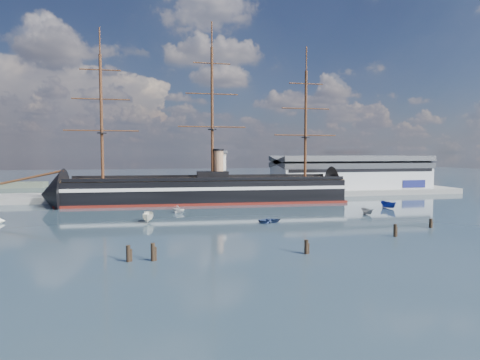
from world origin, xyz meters
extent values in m
plane|color=#1B2E3A|center=(0.00, 40.00, 0.00)|extent=(600.00, 600.00, 0.00)
cube|color=slate|center=(10.00, 76.00, 0.00)|extent=(180.00, 18.00, 2.00)
cube|color=#B7BABC|center=(58.00, 80.00, 7.00)|extent=(62.00, 20.00, 10.00)
cube|color=#3F4247|center=(58.00, 80.00, 12.60)|extent=(63.00, 21.00, 2.00)
cube|color=silver|center=(3.00, 73.00, 9.00)|extent=(4.00, 4.00, 14.00)
cube|color=#3F4247|center=(3.00, 73.00, 16.50)|extent=(5.00, 5.00, 1.00)
cube|color=black|center=(-3.51, 60.00, 4.00)|extent=(88.82, 21.43, 7.00)
cube|color=silver|center=(-3.51, 60.00, 5.20)|extent=(90.83, 21.80, 1.00)
cube|color=#5C1710|center=(-3.51, 60.00, 0.35)|extent=(90.83, 21.76, 0.90)
cone|color=black|center=(-50.01, 60.00, 3.70)|extent=(14.95, 16.52, 15.68)
cone|color=black|center=(42.99, 60.00, 3.70)|extent=(11.95, 16.33, 15.68)
cube|color=brown|center=(-3.51, 60.00, 7.60)|extent=(88.74, 20.15, 0.40)
cube|color=black|center=(-1.51, 60.00, 9.00)|extent=(10.35, 6.61, 2.50)
cylinder|color=#9A7051|center=(0.49, 60.00, 12.50)|extent=(3.20, 3.20, 9.00)
cylinder|color=#381E0F|center=(-55.51, 60.00, 9.00)|extent=(17.76, 1.80, 4.43)
cylinder|color=#381E0F|center=(-35.51, 60.00, 26.80)|extent=(0.90, 0.90, 38.00)
cylinder|color=#381E0F|center=(-1.51, 60.00, 28.80)|extent=(0.90, 0.90, 42.00)
cylinder|color=#381E0F|center=(30.49, 60.00, 25.80)|extent=(0.90, 0.90, 36.00)
imported|color=white|center=(-21.69, 26.34, 0.00)|extent=(7.58, 3.26, 2.96)
imported|color=navy|center=(6.14, 19.76, 0.00)|extent=(2.03, 3.66, 1.61)
imported|color=gray|center=(34.50, 25.80, 0.00)|extent=(5.53, 2.29, 2.17)
imported|color=white|center=(-13.92, 39.78, 0.00)|extent=(6.08, 6.63, 2.31)
imported|color=navy|center=(46.84, 35.48, 0.00)|extent=(7.03, 3.77, 2.67)
cylinder|color=black|center=(-20.66, -8.21, 0.00)|extent=(0.64, 0.64, 3.42)
cylinder|color=black|center=(3.50, -9.16, 0.00)|extent=(0.64, 0.64, 2.99)
cylinder|color=black|center=(25.29, -0.40, 0.00)|extent=(0.64, 0.64, 3.16)
cylinder|color=black|center=(38.35, 6.27, 0.00)|extent=(0.64, 0.64, 2.68)
cylinder|color=black|center=(-24.25, -7.89, 0.00)|extent=(0.64, 0.64, 3.18)
camera|label=1|loc=(-20.51, -69.00, 16.29)|focal=30.00mm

